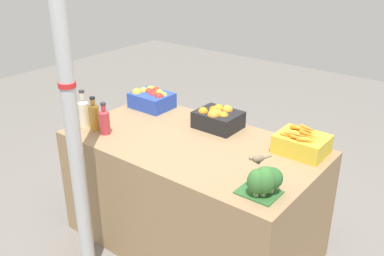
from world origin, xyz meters
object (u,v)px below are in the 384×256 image
(juice_bottle_ruby, at_px, (104,121))
(carrot_crate, at_px, (302,143))
(broccoli_pile, at_px, (265,180))
(sparrow_bird, at_px, (258,159))
(apple_crate, at_px, (152,98))
(juice_bottle_cloudy, at_px, (84,112))
(juice_bottle_amber, at_px, (94,116))
(orange_crate, at_px, (218,118))
(support_pole, at_px, (68,91))

(juice_bottle_ruby, bearing_deg, carrot_crate, 25.32)
(broccoli_pile, bearing_deg, carrot_crate, 95.39)
(broccoli_pile, relative_size, juice_bottle_ruby, 0.95)
(broccoli_pile, bearing_deg, sparrow_bird, 179.99)
(carrot_crate, bearing_deg, broccoli_pile, -84.61)
(apple_crate, relative_size, carrot_crate, 1.00)
(juice_bottle_cloudy, xyz_separation_m, juice_bottle_amber, (0.11, 0.00, -0.01))
(carrot_crate, bearing_deg, juice_bottle_ruby, -154.68)
(carrot_crate, relative_size, juice_bottle_cloudy, 1.14)
(juice_bottle_amber, relative_size, juice_bottle_ruby, 1.07)
(juice_bottle_cloudy, height_order, juice_bottle_ruby, juice_bottle_cloudy)
(orange_crate, relative_size, juice_bottle_amber, 1.26)
(support_pole, bearing_deg, orange_crate, 70.60)
(orange_crate, xyz_separation_m, broccoli_pile, (0.71, -0.59, 0.01))
(apple_crate, xyz_separation_m, orange_crate, (0.66, -0.00, -0.00))
(broccoli_pile, distance_m, juice_bottle_ruby, 1.28)
(juice_bottle_amber, height_order, sparrow_bird, juice_bottle_amber)
(support_pole, distance_m, juice_bottle_cloudy, 0.71)
(support_pole, distance_m, juice_bottle_ruby, 0.61)
(orange_crate, bearing_deg, support_pole, -109.40)
(sparrow_bird, bearing_deg, carrot_crate, -145.90)
(carrot_crate, xyz_separation_m, juice_bottle_cloudy, (-1.45, -0.58, 0.04))
(broccoli_pile, bearing_deg, juice_bottle_ruby, 179.57)
(juice_bottle_amber, bearing_deg, juice_bottle_cloudy, 180.00)
(orange_crate, bearing_deg, juice_bottle_ruby, -134.27)
(juice_bottle_cloudy, height_order, juice_bottle_amber, juice_bottle_cloudy)
(apple_crate, bearing_deg, juice_bottle_amber, -92.06)
(juice_bottle_ruby, bearing_deg, apple_crate, 98.66)
(carrot_crate, bearing_deg, juice_bottle_amber, -156.54)
(orange_crate, height_order, juice_bottle_ruby, juice_bottle_ruby)
(juice_bottle_ruby, bearing_deg, support_pole, -62.95)
(juice_bottle_ruby, height_order, sparrow_bird, juice_bottle_ruby)
(sparrow_bird, bearing_deg, orange_crate, -98.15)
(apple_crate, xyz_separation_m, juice_bottle_ruby, (0.09, -0.59, 0.02))
(juice_bottle_ruby, bearing_deg, juice_bottle_cloudy, 180.00)
(broccoli_pile, distance_m, juice_bottle_cloudy, 1.51)
(support_pole, relative_size, juice_bottle_cloudy, 9.48)
(apple_crate, bearing_deg, sparrow_bird, -24.30)
(support_pole, relative_size, carrot_crate, 8.28)
(carrot_crate, bearing_deg, support_pole, -135.31)
(orange_crate, relative_size, juice_bottle_cloudy, 1.14)
(juice_bottle_ruby, distance_m, sparrow_bird, 1.24)
(carrot_crate, height_order, juice_bottle_ruby, juice_bottle_ruby)
(support_pole, height_order, broccoli_pile, support_pole)
(orange_crate, height_order, broccoli_pile, broccoli_pile)
(apple_crate, distance_m, broccoli_pile, 1.49)
(juice_bottle_cloudy, bearing_deg, apple_crate, 77.06)
(orange_crate, xyz_separation_m, juice_bottle_ruby, (-0.57, -0.58, 0.02))
(apple_crate, xyz_separation_m, carrot_crate, (1.31, -0.01, -0.01))
(broccoli_pile, relative_size, sparrow_bird, 1.86)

